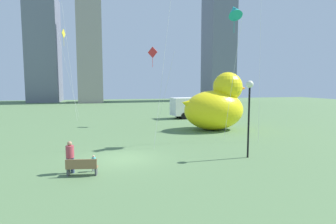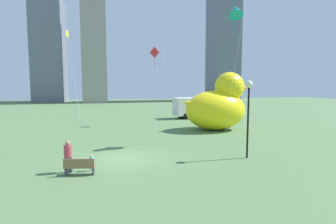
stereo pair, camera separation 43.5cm
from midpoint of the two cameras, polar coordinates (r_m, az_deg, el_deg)
ground_plane at (r=18.01m, az=-9.98°, el=-9.53°), size 140.00×140.00×0.00m
park_bench at (r=15.24m, az=-18.23°, el=-10.74°), size 1.64×0.70×0.90m
person_adult at (r=15.75m, az=-20.40°, el=-8.46°), size 0.42×0.42×1.73m
person_child at (r=15.79m, az=-15.91°, el=-10.02°), size 0.22×0.22×0.89m
giant_inflatable_duck at (r=28.90m, az=9.52°, el=1.37°), size 7.20×4.62×5.97m
lamppost at (r=18.14m, az=15.84°, el=2.47°), size 0.46×0.46×4.96m
box_truck at (r=38.50m, az=4.45°, el=0.88°), size 6.03×3.01×2.85m
city_skyline at (r=78.42m, az=-6.09°, el=14.69°), size 55.48×14.24×41.46m
kite_teal at (r=23.99m, az=13.06°, el=19.69°), size 1.55×1.74×11.34m
kite_red at (r=32.25m, az=-3.41°, el=11.67°), size 2.78×3.43×8.99m
kite_yellow at (r=42.47m, az=-21.03°, el=14.23°), size 2.31×2.38×12.42m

